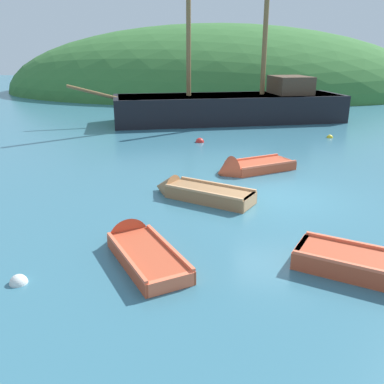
% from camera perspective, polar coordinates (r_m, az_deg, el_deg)
% --- Properties ---
extents(ground_plane, '(120.00, 120.00, 0.00)m').
position_cam_1_polar(ground_plane, '(13.40, 11.58, -0.67)').
color(ground_plane, teal).
extents(shore_hill, '(44.64, 26.28, 13.86)m').
position_cam_1_polar(shore_hill, '(46.72, 2.99, 13.57)').
color(shore_hill, '#387033').
rests_on(shore_hill, ground).
extents(sailing_ship, '(16.99, 7.67, 10.56)m').
position_cam_1_polar(sailing_ship, '(27.16, 5.39, 10.84)').
color(sailing_ship, black).
rests_on(sailing_ship, ground).
extents(rowboat_far, '(3.45, 2.34, 0.96)m').
position_cam_1_polar(rowboat_far, '(13.02, 0.61, -0.22)').
color(rowboat_far, '#9E7047').
rests_on(rowboat_far, ground).
extents(rowboat_near_dock, '(3.31, 2.68, 1.16)m').
position_cam_1_polar(rowboat_near_dock, '(15.96, 7.65, 3.13)').
color(rowboat_near_dock, '#C64C2D').
rests_on(rowboat_near_dock, ground).
extents(rowboat_portside, '(2.55, 3.18, 1.02)m').
position_cam_1_polar(rowboat_portside, '(9.63, -7.24, -7.89)').
color(rowboat_portside, '#C64C2D').
rests_on(rowboat_portside, ground).
extents(buoy_red, '(0.43, 0.43, 0.43)m').
position_cam_1_polar(buoy_red, '(20.96, 1.07, 6.83)').
color(buoy_red, red).
rests_on(buoy_red, ground).
extents(buoy_yellow, '(0.32, 0.32, 0.32)m').
position_cam_1_polar(buoy_yellow, '(23.19, 18.33, 7.07)').
color(buoy_yellow, yellow).
rests_on(buoy_yellow, ground).
extents(buoy_white, '(0.36, 0.36, 0.36)m').
position_cam_1_polar(buoy_white, '(9.18, -22.62, -11.43)').
color(buoy_white, white).
rests_on(buoy_white, ground).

